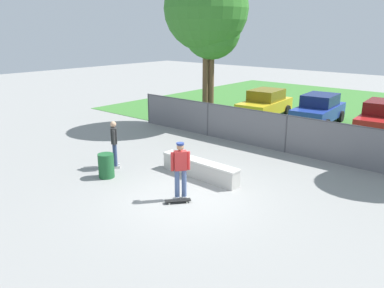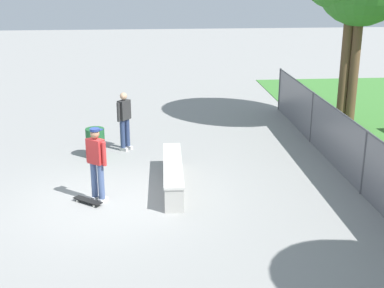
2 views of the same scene
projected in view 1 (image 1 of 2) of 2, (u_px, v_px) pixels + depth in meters
ground_plane at (187, 199)px, 12.27m from camera, size 80.00×80.00×0.00m
grass_strip at (364, 114)px, 24.35m from camera, size 29.06×20.00×0.02m
concrete_ledge at (199, 169)px, 13.96m from camera, size 3.31×0.59×0.64m
skateboarder at (180, 168)px, 11.93m from camera, size 0.43×0.50×1.84m
skateboard at (178, 201)px, 11.95m from camera, size 0.65×0.75×0.09m
chainlink_fence at (286, 132)px, 16.62m from camera, size 17.13×0.07×1.66m
tree_near_left at (206, 9)px, 19.74m from camera, size 4.30×4.30×8.27m
tree_near_right at (212, 31)px, 20.14m from camera, size 2.99×2.99×6.56m
car_yellow at (265, 104)px, 23.39m from camera, size 2.29×4.34×1.66m
car_blue at (319, 109)px, 21.72m from camera, size 2.29×4.34×1.66m
car_red at (382, 117)px, 19.69m from camera, size 2.29×4.34×1.66m
bystander at (114, 142)px, 14.75m from camera, size 0.48×0.44×1.82m
trash_bin at (106, 166)px, 13.93m from camera, size 0.56×0.56×0.87m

